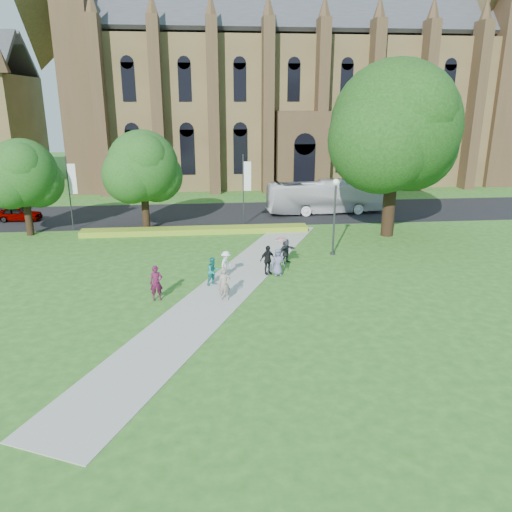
{
  "coord_description": "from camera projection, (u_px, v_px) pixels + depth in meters",
  "views": [
    {
      "loc": [
        -1.16,
        -25.76,
        10.3
      ],
      "look_at": [
        1.66,
        1.62,
        1.6
      ],
      "focal_mm": 35.0,
      "sensor_mm": 36.0,
      "label": 1
    }
  ],
  "objects": [
    {
      "name": "banner_pole_1",
      "position": [
        70.0,
        189.0,
        39.88
      ],
      "size": [
        0.7,
        0.1,
        6.0
      ],
      "color": "#38383D",
      "rests_on": "ground"
    },
    {
      "name": "street_tree_1",
      "position": [
        143.0,
        166.0,
        39.24
      ],
      "size": [
        5.6,
        5.6,
        8.05
      ],
      "color": "#332114",
      "rests_on": "ground"
    },
    {
      "name": "road",
      "position": [
        218.0,
        214.0,
        46.62
      ],
      "size": [
        160.0,
        10.0,
        0.02
      ],
      "primitive_type": "cube",
      "color": "black",
      "rests_on": "ground"
    },
    {
      "name": "cathedral",
      "position": [
        291.0,
        76.0,
        62.4
      ],
      "size": [
        52.6,
        18.25,
        28.0
      ],
      "color": "olive",
      "rests_on": "ground"
    },
    {
      "name": "pedestrian_5",
      "position": [
        286.0,
        251.0,
        32.53
      ],
      "size": [
        1.44,
        1.28,
        1.59
      ],
      "primitive_type": "imported",
      "rotation": [
        0.0,
        0.0,
        0.67
      ],
      "color": "#25272C",
      "rests_on": "footpath"
    },
    {
      "name": "pedestrian_6",
      "position": [
        224.0,
        284.0,
        26.31
      ],
      "size": [
        0.67,
        0.44,
        1.82
      ],
      "primitive_type": "imported",
      "rotation": [
        0.0,
        0.0,
        -0.0
      ],
      "color": "gray",
      "rests_on": "footpath"
    },
    {
      "name": "flower_hedge",
      "position": [
        196.0,
        230.0,
        39.91
      ],
      "size": [
        18.0,
        1.4,
        0.45
      ],
      "primitive_type": "cube",
      "color": "gold",
      "rests_on": "ground"
    },
    {
      "name": "tour_coach",
      "position": [
        325.0,
        197.0,
        46.53
      ],
      "size": [
        11.08,
        3.27,
        3.05
      ],
      "primitive_type": "imported",
      "rotation": [
        0.0,
        0.0,
        1.64
      ],
      "color": "white",
      "rests_on": "road"
    },
    {
      "name": "pedestrian_1",
      "position": [
        213.0,
        271.0,
        28.53
      ],
      "size": [
        1.02,
        0.97,
        1.65
      ],
      "primitive_type": "imported",
      "rotation": [
        0.0,
        0.0,
        0.61
      ],
      "color": "#187871",
      "rests_on": "footpath"
    },
    {
      "name": "large_tree",
      "position": [
        395.0,
        126.0,
        36.83
      ],
      "size": [
        9.6,
        9.6,
        13.2
      ],
      "color": "#332114",
      "rests_on": "ground"
    },
    {
      "name": "ground",
      "position": [
        229.0,
        293.0,
        27.65
      ],
      "size": [
        160.0,
        160.0,
        0.0
      ],
      "primitive_type": "plane",
      "color": "#2D5F1C",
      "rests_on": "ground"
    },
    {
      "name": "pedestrian_4",
      "position": [
        278.0,
        262.0,
        30.14
      ],
      "size": [
        0.86,
        0.6,
        1.65
      ],
      "primitive_type": "imported",
      "rotation": [
        0.0,
        0.0,
        0.1
      ],
      "color": "slate",
      "rests_on": "footpath"
    },
    {
      "name": "streetlamp",
      "position": [
        335.0,
        208.0,
        33.55
      ],
      "size": [
        0.44,
        0.44,
        5.24
      ],
      "color": "#38383D",
      "rests_on": "ground"
    },
    {
      "name": "banner_pole_0",
      "position": [
        245.0,
        186.0,
        41.25
      ],
      "size": [
        0.7,
        0.1,
        6.0
      ],
      "color": "#38383D",
      "rests_on": "ground"
    },
    {
      "name": "pedestrian_3",
      "position": [
        268.0,
        260.0,
        30.3
      ],
      "size": [
        1.14,
        0.88,
        1.81
      ],
      "primitive_type": "imported",
      "rotation": [
        0.0,
        0.0,
        0.48
      ],
      "color": "black",
      "rests_on": "footpath"
    },
    {
      "name": "pedestrian_0",
      "position": [
        156.0,
        283.0,
        26.4
      ],
      "size": [
        0.74,
        0.55,
        1.88
      ],
      "primitive_type": "imported",
      "rotation": [
        0.0,
        0.0,
        0.15
      ],
      "color": "#511232",
      "rests_on": "footpath"
    },
    {
      "name": "street_tree_0",
      "position": [
        22.0,
        173.0,
        37.99
      ],
      "size": [
        5.2,
        5.2,
        7.5
      ],
      "color": "#332114",
      "rests_on": "ground"
    },
    {
      "name": "car_0",
      "position": [
        19.0,
        214.0,
        43.76
      ],
      "size": [
        3.97,
        1.93,
        1.3
      ],
      "primitive_type": "imported",
      "rotation": [
        0.0,
        0.0,
        1.47
      ],
      "color": "gray",
      "rests_on": "road"
    },
    {
      "name": "footpath",
      "position": [
        228.0,
        286.0,
        28.59
      ],
      "size": [
        15.58,
        28.54,
        0.04
      ],
      "primitive_type": "cube",
      "rotation": [
        0.0,
        0.0,
        -0.44
      ],
      "color": "#B2B2A8",
      "rests_on": "ground"
    },
    {
      "name": "parasol",
      "position": [
        281.0,
        244.0,
        29.91
      ],
      "size": [
        0.73,
        0.73,
        0.6
      ],
      "primitive_type": "imported",
      "rotation": [
        0.0,
        0.0,
        -0.09
      ],
      "color": "pink",
      "rests_on": "pedestrian_4"
    },
    {
      "name": "pedestrian_2",
      "position": [
        226.0,
        264.0,
        29.7
      ],
      "size": [
        1.02,
        1.23,
        1.65
      ],
      "primitive_type": "imported",
      "rotation": [
        0.0,
        0.0,
        1.12
      ],
      "color": "white",
      "rests_on": "footpath"
    }
  ]
}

